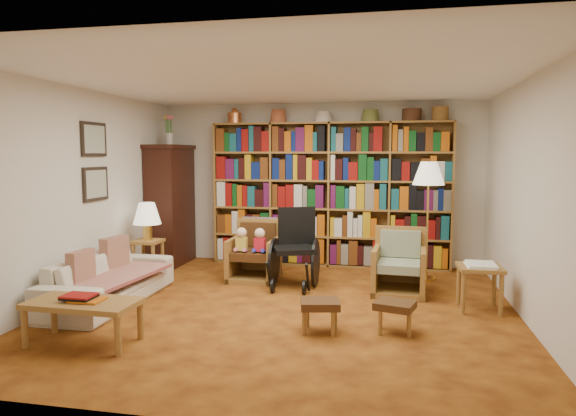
% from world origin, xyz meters
% --- Properties ---
extents(floor, '(5.00, 5.00, 0.00)m').
position_xyz_m(floor, '(0.00, 0.00, 0.00)').
color(floor, '#9F5A18').
rests_on(floor, ground).
extents(ceiling, '(5.00, 5.00, 0.00)m').
position_xyz_m(ceiling, '(0.00, 0.00, 2.50)').
color(ceiling, white).
rests_on(ceiling, wall_back).
extents(wall_back, '(5.00, 0.00, 5.00)m').
position_xyz_m(wall_back, '(0.00, 2.50, 1.25)').
color(wall_back, silver).
rests_on(wall_back, floor).
extents(wall_front, '(5.00, 0.00, 5.00)m').
position_xyz_m(wall_front, '(0.00, -2.50, 1.25)').
color(wall_front, silver).
rests_on(wall_front, floor).
extents(wall_left, '(0.00, 5.00, 5.00)m').
position_xyz_m(wall_left, '(-2.50, 0.00, 1.25)').
color(wall_left, silver).
rests_on(wall_left, floor).
extents(wall_right, '(0.00, 5.00, 5.00)m').
position_xyz_m(wall_right, '(2.50, 0.00, 1.25)').
color(wall_right, silver).
rests_on(wall_right, floor).
extents(bookshelf, '(3.60, 0.30, 2.42)m').
position_xyz_m(bookshelf, '(0.20, 2.33, 1.17)').
color(bookshelf, '#A06F31').
rests_on(bookshelf, floor).
extents(curio_cabinet, '(0.50, 0.95, 2.40)m').
position_xyz_m(curio_cabinet, '(-2.25, 2.00, 0.95)').
color(curio_cabinet, '#34170E').
rests_on(curio_cabinet, floor).
extents(framed_pictures, '(0.03, 0.52, 0.97)m').
position_xyz_m(framed_pictures, '(-2.48, 0.30, 1.62)').
color(framed_pictures, black).
rests_on(framed_pictures, wall_left).
extents(sofa, '(1.91, 0.75, 0.56)m').
position_xyz_m(sofa, '(-2.05, -0.17, 0.28)').
color(sofa, beige).
rests_on(sofa, floor).
extents(sofa_throw, '(0.86, 1.45, 0.04)m').
position_xyz_m(sofa_throw, '(-2.00, -0.17, 0.30)').
color(sofa_throw, beige).
rests_on(sofa_throw, sofa).
extents(cushion_left, '(0.19, 0.42, 0.41)m').
position_xyz_m(cushion_left, '(-2.18, 0.18, 0.45)').
color(cushion_left, maroon).
rests_on(cushion_left, sofa).
extents(cushion_right, '(0.13, 0.37, 0.37)m').
position_xyz_m(cushion_right, '(-2.18, -0.52, 0.45)').
color(cushion_right, maroon).
rests_on(cushion_right, sofa).
extents(side_table_lamp, '(0.37, 0.37, 0.54)m').
position_xyz_m(side_table_lamp, '(-2.15, 0.99, 0.39)').
color(side_table_lamp, '#A06F31').
rests_on(side_table_lamp, floor).
extents(table_lamp, '(0.38, 0.38, 0.52)m').
position_xyz_m(table_lamp, '(-2.15, 0.99, 0.89)').
color(table_lamp, gold).
rests_on(table_lamp, side_table_lamp).
extents(armchair_leather, '(0.65, 0.70, 0.83)m').
position_xyz_m(armchair_leather, '(-0.70, 1.29, 0.34)').
color(armchair_leather, '#A06F31').
rests_on(armchair_leather, floor).
extents(armchair_sage, '(0.68, 0.70, 0.80)m').
position_xyz_m(armchair_sage, '(1.24, 0.97, 0.31)').
color(armchair_sage, '#A06F31').
rests_on(armchair_sage, floor).
extents(wheelchair, '(0.65, 0.82, 1.02)m').
position_xyz_m(wheelchair, '(-0.09, 1.02, 0.47)').
color(wheelchair, black).
rests_on(wheelchair, floor).
extents(floor_lamp, '(0.43, 0.43, 1.62)m').
position_xyz_m(floor_lamp, '(1.62, 1.69, 1.39)').
color(floor_lamp, gold).
rests_on(floor_lamp, floor).
extents(side_table_papers, '(0.48, 0.48, 0.53)m').
position_xyz_m(side_table_papers, '(2.10, 0.36, 0.42)').
color(side_table_papers, '#A06F31').
rests_on(side_table_papers, floor).
extents(footstool_a, '(0.43, 0.38, 0.32)m').
position_xyz_m(footstool_a, '(0.47, -0.67, 0.26)').
color(footstool_a, '#472A13').
rests_on(footstool_a, floor).
extents(footstool_b, '(0.43, 0.39, 0.31)m').
position_xyz_m(footstool_b, '(1.18, -0.55, 0.25)').
color(footstool_b, '#472A13').
rests_on(footstool_b, floor).
extents(coffee_table, '(1.00, 0.52, 0.45)m').
position_xyz_m(coffee_table, '(-1.59, -1.40, 0.35)').
color(coffee_table, '#A06F31').
rests_on(coffee_table, floor).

